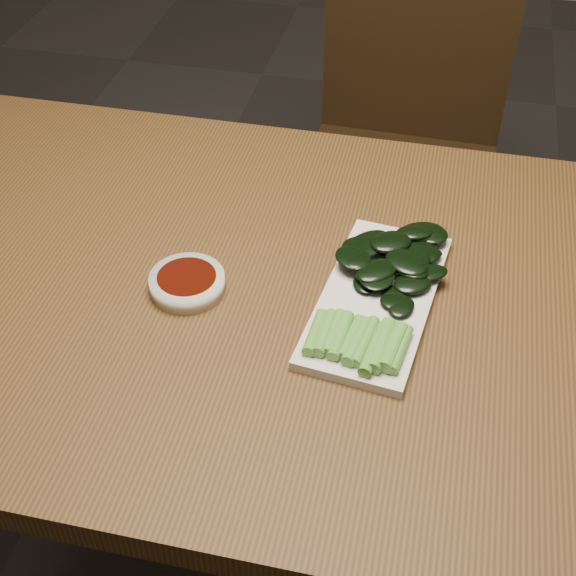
{
  "coord_description": "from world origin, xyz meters",
  "views": [
    {
      "loc": [
        0.17,
        -0.78,
        1.47
      ],
      "look_at": [
        -0.0,
        -0.01,
        0.76
      ],
      "focal_mm": 50.0,
      "sensor_mm": 36.0,
      "label": 1
    }
  ],
  "objects_px": {
    "serving_plate": "(377,299)",
    "gai_lan": "(387,284)",
    "table": "(292,325)",
    "sauce_bowl": "(187,283)",
    "chair_far": "(403,144)"
  },
  "relations": [
    {
      "from": "chair_far",
      "to": "sauce_bowl",
      "type": "distance_m",
      "value": 0.92
    },
    {
      "from": "sauce_bowl",
      "to": "gai_lan",
      "type": "distance_m",
      "value": 0.26
    },
    {
      "from": "chair_far",
      "to": "serving_plate",
      "type": "relative_size",
      "value": 2.82
    },
    {
      "from": "serving_plate",
      "to": "gai_lan",
      "type": "distance_m",
      "value": 0.03
    },
    {
      "from": "table",
      "to": "chair_far",
      "type": "relative_size",
      "value": 1.57
    },
    {
      "from": "sauce_bowl",
      "to": "gai_lan",
      "type": "xyz_separation_m",
      "value": [
        0.26,
        0.04,
        0.01
      ]
    },
    {
      "from": "chair_far",
      "to": "serving_plate",
      "type": "xyz_separation_m",
      "value": [
        0.03,
        -0.83,
        0.27
      ]
    },
    {
      "from": "chair_far",
      "to": "gai_lan",
      "type": "xyz_separation_m",
      "value": [
        0.05,
        -0.81,
        0.29
      ]
    },
    {
      "from": "table",
      "to": "serving_plate",
      "type": "height_order",
      "value": "serving_plate"
    },
    {
      "from": "chair_far",
      "to": "serving_plate",
      "type": "distance_m",
      "value": 0.87
    },
    {
      "from": "table",
      "to": "serving_plate",
      "type": "bearing_deg",
      "value": -3.01
    },
    {
      "from": "sauce_bowl",
      "to": "table",
      "type": "bearing_deg",
      "value": 14.22
    },
    {
      "from": "chair_far",
      "to": "gai_lan",
      "type": "relative_size",
      "value": 2.88
    },
    {
      "from": "table",
      "to": "chair_far",
      "type": "bearing_deg",
      "value": 84.44
    },
    {
      "from": "table",
      "to": "sauce_bowl",
      "type": "distance_m",
      "value": 0.16
    }
  ]
}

